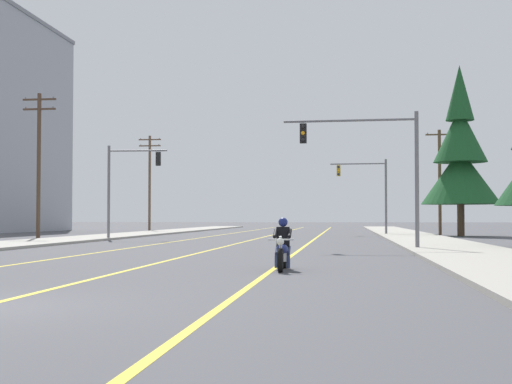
{
  "coord_description": "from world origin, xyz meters",
  "views": [
    {
      "loc": [
        6.11,
        -11.15,
        1.47
      ],
      "look_at": [
        1.76,
        24.53,
        2.71
      ],
      "focal_mm": 51.14,
      "sensor_mm": 36.0,
      "label": 1
    }
  ],
  "objects_px": {
    "traffic_signal_near_right": "(376,157)",
    "conifer_tree_right_verge_far": "(460,157)",
    "motorcycle_with_rider": "(283,249)",
    "utility_pole_left_near": "(39,160)",
    "traffic_signal_near_left": "(125,178)",
    "traffic_signal_mid_right": "(370,185)",
    "utility_pole_left_far": "(150,180)",
    "utility_pole_right_far": "(440,180)"
  },
  "relations": [
    {
      "from": "traffic_signal_near_right",
      "to": "conifer_tree_right_verge_far",
      "type": "distance_m",
      "value": 25.95
    },
    {
      "from": "motorcycle_with_rider",
      "to": "conifer_tree_right_verge_far",
      "type": "height_order",
      "value": "conifer_tree_right_verge_far"
    },
    {
      "from": "traffic_signal_near_right",
      "to": "utility_pole_left_near",
      "type": "xyz_separation_m",
      "value": [
        -21.63,
        13.19,
        1.09
      ]
    },
    {
      "from": "motorcycle_with_rider",
      "to": "traffic_signal_near_left",
      "type": "xyz_separation_m",
      "value": [
        -12.65,
        26.36,
        3.46
      ]
    },
    {
      "from": "motorcycle_with_rider",
      "to": "traffic_signal_mid_right",
      "type": "height_order",
      "value": "traffic_signal_mid_right"
    },
    {
      "from": "utility_pole_left_near",
      "to": "conifer_tree_right_verge_far",
      "type": "relative_size",
      "value": 0.73
    },
    {
      "from": "traffic_signal_near_left",
      "to": "utility_pole_left_far",
      "type": "bearing_deg",
      "value": 102.01
    },
    {
      "from": "traffic_signal_mid_right",
      "to": "conifer_tree_right_verge_far",
      "type": "distance_m",
      "value": 7.53
    },
    {
      "from": "motorcycle_with_rider",
      "to": "utility_pole_left_near",
      "type": "height_order",
      "value": "utility_pole_left_near"
    },
    {
      "from": "motorcycle_with_rider",
      "to": "traffic_signal_near_right",
      "type": "relative_size",
      "value": 0.35
    },
    {
      "from": "utility_pole_left_near",
      "to": "conifer_tree_right_verge_far",
      "type": "xyz_separation_m",
      "value": [
        29.13,
        11.58,
        0.85
      ]
    },
    {
      "from": "traffic_signal_near_left",
      "to": "traffic_signal_mid_right",
      "type": "distance_m",
      "value": 21.31
    },
    {
      "from": "traffic_signal_near_left",
      "to": "motorcycle_with_rider",
      "type": "bearing_deg",
      "value": -64.37
    },
    {
      "from": "conifer_tree_right_verge_far",
      "to": "traffic_signal_near_right",
      "type": "bearing_deg",
      "value": -106.84
    },
    {
      "from": "utility_pole_left_far",
      "to": "conifer_tree_right_verge_far",
      "type": "distance_m",
      "value": 33.28
    },
    {
      "from": "traffic_signal_near_right",
      "to": "conifer_tree_right_verge_far",
      "type": "height_order",
      "value": "conifer_tree_right_verge_far"
    },
    {
      "from": "traffic_signal_mid_right",
      "to": "utility_pole_left_near",
      "type": "distance_m",
      "value": 26.27
    },
    {
      "from": "utility_pole_right_far",
      "to": "utility_pole_left_far",
      "type": "distance_m",
      "value": 30.62
    },
    {
      "from": "traffic_signal_near_right",
      "to": "utility_pole_left_near",
      "type": "distance_m",
      "value": 25.36
    },
    {
      "from": "traffic_signal_mid_right",
      "to": "motorcycle_with_rider",
      "type": "bearing_deg",
      "value": -95.38
    },
    {
      "from": "conifer_tree_right_verge_far",
      "to": "utility_pole_right_far",
      "type": "bearing_deg",
      "value": 105.98
    },
    {
      "from": "motorcycle_with_rider",
      "to": "traffic_signal_near_left",
      "type": "bearing_deg",
      "value": 115.63
    },
    {
      "from": "utility_pole_left_near",
      "to": "motorcycle_with_rider",
      "type": "bearing_deg",
      "value": -54.64
    },
    {
      "from": "utility_pole_left_near",
      "to": "conifer_tree_right_verge_far",
      "type": "height_order",
      "value": "conifer_tree_right_verge_far"
    },
    {
      "from": "traffic_signal_near_right",
      "to": "utility_pole_left_near",
      "type": "bearing_deg",
      "value": 148.63
    },
    {
      "from": "conifer_tree_right_verge_far",
      "to": "traffic_signal_near_left",
      "type": "bearing_deg",
      "value": -154.15
    },
    {
      "from": "utility_pole_left_far",
      "to": "conifer_tree_right_verge_far",
      "type": "xyz_separation_m",
      "value": [
        29.11,
        -16.11,
        0.72
      ]
    },
    {
      "from": "traffic_signal_near_right",
      "to": "traffic_signal_mid_right",
      "type": "height_order",
      "value": "same"
    },
    {
      "from": "utility_pole_left_near",
      "to": "conifer_tree_right_verge_far",
      "type": "distance_m",
      "value": 31.36
    },
    {
      "from": "utility_pole_left_far",
      "to": "traffic_signal_mid_right",
      "type": "bearing_deg",
      "value": -31.81
    },
    {
      "from": "utility_pole_left_far",
      "to": "conifer_tree_right_verge_far",
      "type": "bearing_deg",
      "value": -28.96
    },
    {
      "from": "traffic_signal_near_left",
      "to": "conifer_tree_right_verge_far",
      "type": "height_order",
      "value": "conifer_tree_right_verge_far"
    },
    {
      "from": "traffic_signal_mid_right",
      "to": "utility_pole_left_near",
      "type": "height_order",
      "value": "utility_pole_left_near"
    },
    {
      "from": "motorcycle_with_rider",
      "to": "traffic_signal_mid_right",
      "type": "distance_m",
      "value": 40.29
    },
    {
      "from": "traffic_signal_near_left",
      "to": "traffic_signal_mid_right",
      "type": "relative_size",
      "value": 1.0
    },
    {
      "from": "utility_pole_left_far",
      "to": "utility_pole_left_near",
      "type": "bearing_deg",
      "value": -90.04
    },
    {
      "from": "traffic_signal_near_right",
      "to": "conifer_tree_right_verge_far",
      "type": "bearing_deg",
      "value": 73.16
    },
    {
      "from": "utility_pole_right_far",
      "to": "utility_pole_left_far",
      "type": "xyz_separation_m",
      "value": [
        -28.02,
        12.31,
        0.81
      ]
    },
    {
      "from": "traffic_signal_near_right",
      "to": "utility_pole_left_far",
      "type": "relative_size",
      "value": 0.62
    },
    {
      "from": "utility_pole_left_near",
      "to": "traffic_signal_near_left",
      "type": "bearing_deg",
      "value": 2.87
    },
    {
      "from": "traffic_signal_near_right",
      "to": "traffic_signal_near_left",
      "type": "relative_size",
      "value": 1.0
    },
    {
      "from": "traffic_signal_mid_right",
      "to": "utility_pole_left_far",
      "type": "height_order",
      "value": "utility_pole_left_far"
    }
  ]
}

